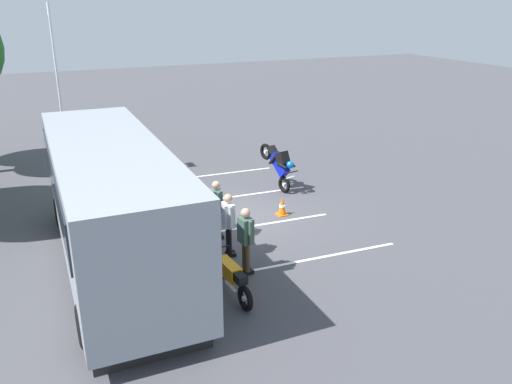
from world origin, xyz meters
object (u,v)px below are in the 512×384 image
at_px(stunt_motorcycle, 279,163).
at_px(traffic_cone, 282,206).
at_px(spectator_centre, 217,205).
at_px(flagpole, 60,98).
at_px(tour_bus, 113,207).
at_px(parked_motorcycle_silver, 231,277).
at_px(spectator_far_left, 246,235).
at_px(spectator_left, 228,220).

xyz_separation_m(stunt_motorcycle, traffic_cone, (-2.13, 0.94, -0.70)).
distance_m(spectator_centre, flagpole, 8.02).
height_order(spectator_centre, flagpole, flagpole).
xyz_separation_m(tour_bus, traffic_cone, (1.33, -5.42, -1.34)).
bearing_deg(flagpole, parked_motorcycle_silver, -165.91).
bearing_deg(spectator_far_left, flagpole, 19.37).
bearing_deg(stunt_motorcycle, tour_bus, 118.52).
distance_m(spectator_far_left, stunt_motorcycle, 6.26).
distance_m(tour_bus, traffic_cone, 5.74).
xyz_separation_m(flagpole, traffic_cone, (-6.19, -5.82, -2.86)).
distance_m(spectator_left, spectator_centre, 1.19).
xyz_separation_m(parked_motorcycle_silver, traffic_cone, (3.87, -3.30, -0.18)).
relative_size(spectator_left, stunt_motorcycle, 0.88).
bearing_deg(spectator_centre, traffic_cone, -72.46).
distance_m(parked_motorcycle_silver, traffic_cone, 5.08).
height_order(spectator_centre, traffic_cone, spectator_centre).
height_order(spectator_left, flagpole, flagpole).
distance_m(spectator_left, traffic_cone, 3.34).
bearing_deg(parked_motorcycle_silver, tour_bus, 40.01).
bearing_deg(traffic_cone, parked_motorcycle_silver, 139.55).
relative_size(tour_bus, spectator_far_left, 5.16).
bearing_deg(spectator_centre, tour_bus, 100.53).
xyz_separation_m(spectator_centre, traffic_cone, (0.79, -2.49, -0.73)).
bearing_deg(parked_motorcycle_silver, stunt_motorcycle, -35.27).
relative_size(tour_bus, traffic_cone, 14.48).
relative_size(spectator_far_left, spectator_left, 1.00).
height_order(spectator_far_left, spectator_left, spectator_far_left).
height_order(parked_motorcycle_silver, stunt_motorcycle, stunt_motorcycle).
relative_size(stunt_motorcycle, flagpole, 0.31).
bearing_deg(stunt_motorcycle, spectator_far_left, 145.91).
relative_size(tour_bus, flagpole, 1.42).
relative_size(spectator_far_left, flagpole, 0.28).
distance_m(tour_bus, flagpole, 7.69).
height_order(spectator_far_left, flagpole, flagpole).
relative_size(spectator_far_left, spectator_centre, 1.02).
xyz_separation_m(tour_bus, flagpole, (7.53, 0.40, 1.52)).
distance_m(tour_bus, spectator_far_left, 3.39).
bearing_deg(spectator_left, parked_motorcycle_silver, 159.70).
distance_m(tour_bus, stunt_motorcycle, 7.27).
xyz_separation_m(spectator_far_left, traffic_cone, (3.06, -2.57, -0.75)).
distance_m(spectator_centre, traffic_cone, 2.71).
bearing_deg(stunt_motorcycle, spectator_left, 139.19).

